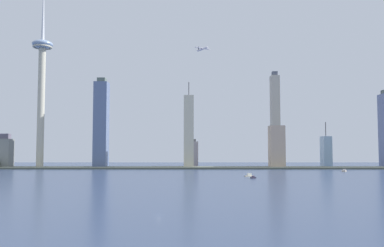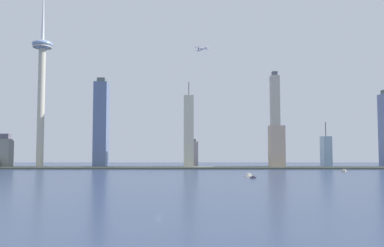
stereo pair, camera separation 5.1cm
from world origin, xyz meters
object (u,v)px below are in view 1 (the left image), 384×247
object	(u,v)px
observation_tower	(41,76)
airplane	(202,49)
skyscraper_1	(325,152)
boat_0	(248,175)
skyscraper_3	(276,147)
boat_4	(252,177)
skyscraper_5	(274,120)
skyscraper_0	(188,132)
skyscraper_6	(100,124)
skyscraper_7	(192,153)
boat_1	(343,171)
skyscraper_4	(4,153)

from	to	relation	value
observation_tower	airplane	bearing A→B (deg)	-11.66
skyscraper_1	boat_0	world-z (taller)	skyscraper_1
skyscraper_3	boat_4	world-z (taller)	skyscraper_3
observation_tower	skyscraper_5	size ratio (longest dim) A/B	1.82
boat_4	skyscraper_0	bearing A→B (deg)	77.34
skyscraper_6	skyscraper_7	world-z (taller)	skyscraper_6
skyscraper_6	boat_1	distance (m)	411.72
boat_4	skyscraper_4	bearing A→B (deg)	119.20
skyscraper_6	airplane	bearing A→B (deg)	-21.62
skyscraper_3	skyscraper_4	world-z (taller)	skyscraper_3
boat_1	boat_4	xyz separation A→B (m)	(-158.11, -138.54, -0.06)
skyscraper_4	airplane	world-z (taller)	airplane
boat_0	skyscraper_3	bearing A→B (deg)	-130.37
skyscraper_0	skyscraper_1	world-z (taller)	skyscraper_0
skyscraper_3	boat_0	bearing A→B (deg)	-110.76
skyscraper_4	boat_1	size ratio (longest dim) A/B	3.99
observation_tower	skyscraper_4	world-z (taller)	observation_tower
skyscraper_1	skyscraper_5	distance (m)	113.58
skyscraper_5	boat_0	xyz separation A→B (m)	(-93.04, -287.52, -89.12)
skyscraper_3	boat_1	world-z (taller)	skyscraper_3
skyscraper_7	boat_4	world-z (taller)	skyscraper_7
skyscraper_5	boat_1	xyz separation A→B (m)	(65.42, -178.52, -89.36)
skyscraper_6	skyscraper_0	bearing A→B (deg)	0.02
observation_tower	skyscraper_1	xyz separation A→B (m)	(511.78, 40.33, -133.76)
skyscraper_0	skyscraper_7	xyz separation A→B (m)	(6.64, 81.29, -39.21)
boat_0	skyscraper_7	bearing A→B (deg)	-96.37
skyscraper_6	boat_4	size ratio (longest dim) A/B	22.56
skyscraper_7	boat_1	distance (m)	295.50
skyscraper_4	skyscraper_6	size ratio (longest dim) A/B	0.38
skyscraper_1	skyscraper_7	bearing A→B (deg)	167.69
skyscraper_1	skyscraper_6	xyz separation A→B (m)	(-408.71, -27.66, 49.22)
observation_tower	boat_4	distance (m)	438.16
skyscraper_7	boat_0	distance (m)	304.47
skyscraper_4	boat_0	xyz separation A→B (m)	(398.83, -207.63, -26.08)
skyscraper_0	boat_0	bearing A→B (deg)	-70.43
skyscraper_0	boat_4	bearing A→B (deg)	-72.57
observation_tower	airplane	distance (m)	289.70
skyscraper_0	skyscraper_5	distance (m)	186.26
skyscraper_7	boat_1	size ratio (longest dim) A/B	3.50
skyscraper_3	skyscraper_6	bearing A→B (deg)	178.39
boat_0	boat_1	world-z (taller)	boat_0
observation_tower	airplane	xyz separation A→B (m)	(281.83, -58.17, 33.43)
skyscraper_5	airplane	distance (m)	230.92
skyscraper_5	boat_0	distance (m)	315.07
observation_tower	skyscraper_1	distance (m)	530.51
observation_tower	skyscraper_1	bearing A→B (deg)	4.51
skyscraper_7	skyscraper_3	bearing A→B (deg)	-31.43
observation_tower	boat_1	world-z (taller)	observation_tower
skyscraper_0	skyscraper_4	size ratio (longest dim) A/B	2.53
observation_tower	boat_4	xyz separation A→B (m)	(335.60, -231.02, -161.21)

